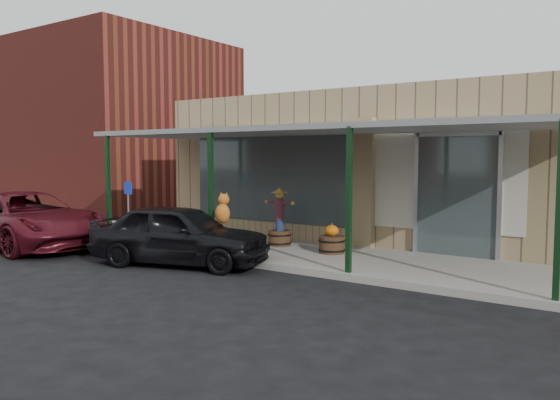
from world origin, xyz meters
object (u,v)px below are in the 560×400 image
Objects in this scene: barrel_scarecrow at (280,226)px; car_maroon at (26,219)px; barrel_pumpkin at (332,242)px; parked_sedan at (180,234)px; handicap_sign at (128,203)px.

barrel_scarecrow is 0.28× the size of car_maroon.
car_maroon reaches higher than barrel_pumpkin.
barrel_pumpkin is at bearing -61.47° from parked_sedan.
parked_sedan reaches higher than car_maroon.
barrel_pumpkin is 3.55m from parked_sedan.
car_maroon is at bearing -139.22° from handicap_sign.
barrel_scarecrow reaches higher than parked_sedan.
barrel_pumpkin is at bearing -63.96° from car_maroon.
parked_sedan is at bearing -84.95° from barrel_scarecrow.
barrel_pumpkin is at bearing 15.77° from barrel_scarecrow.
handicap_sign is at bearing 54.16° from parked_sedan.
car_maroon is at bearing -158.16° from barrel_pumpkin.
barrel_scarecrow reaches higher than barrel_pumpkin.
barrel_pumpkin is 0.48× the size of handicap_sign.
barrel_scarecrow is at bearing 173.07° from barrel_pumpkin.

